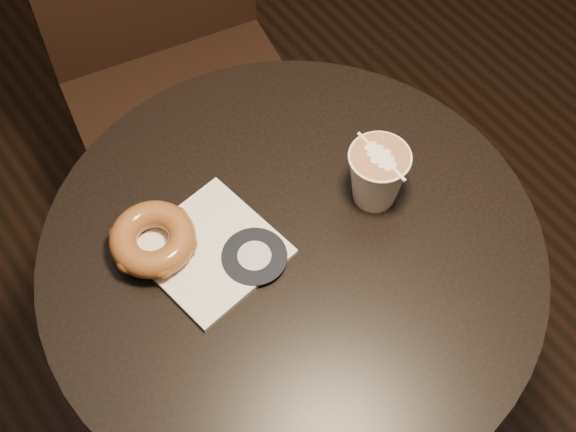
% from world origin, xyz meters
% --- Properties ---
extents(cafe_table, '(0.70, 0.70, 0.75)m').
position_xyz_m(cafe_table, '(0.00, 0.00, 0.55)').
color(cafe_table, black).
rests_on(cafe_table, ground).
extents(chair, '(0.50, 0.50, 1.08)m').
position_xyz_m(chair, '(0.13, 0.57, 0.60)').
color(chair, black).
rests_on(chair, ground).
extents(pastry_bag, '(0.19, 0.19, 0.01)m').
position_xyz_m(pastry_bag, '(-0.09, 0.06, 0.75)').
color(pastry_bag, silver).
rests_on(pastry_bag, cafe_table).
extents(doughnut, '(0.12, 0.12, 0.04)m').
position_xyz_m(doughnut, '(-0.15, 0.11, 0.78)').
color(doughnut, brown).
rests_on(doughnut, pastry_bag).
extents(latte_cup, '(0.09, 0.09, 0.10)m').
position_xyz_m(latte_cup, '(0.15, 0.00, 0.80)').
color(latte_cup, white).
rests_on(latte_cup, cafe_table).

